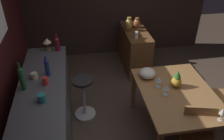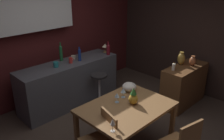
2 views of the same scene
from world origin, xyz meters
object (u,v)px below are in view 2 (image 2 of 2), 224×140
object	(u,v)px
sideboard_cabinet	(184,85)
wine_bottle_ruby	(108,49)
chair_near_window	(101,140)
fruit_bowl	(129,87)
wine_glass_left	(117,96)
cup_red	(71,60)
pineapple_centerpiece	(133,97)
counter_lamp	(105,46)
vase_brass	(181,59)
dining_table	(126,111)
vase_copper	(193,61)
wine_bottle_cobalt	(80,54)
cup_cream	(73,57)
pillar_candle_tall	(174,67)
wine_glass_center	(123,91)
bar_stool	(99,89)
wine_bottle_green	(61,52)
wine_glass_right	(113,122)
cup_teal	(56,64)

from	to	relation	value
sideboard_cabinet	wine_bottle_ruby	xyz separation A→B (m)	(-0.74, 1.46, 0.62)
chair_near_window	fruit_bowl	distance (m)	1.07
wine_glass_left	cup_red	size ratio (longest dim) A/B	1.39
pineapple_centerpiece	counter_lamp	xyz separation A→B (m)	(1.06, 1.74, 0.20)
vase_brass	dining_table	bearing A→B (deg)	-172.99
pineapple_centerpiece	wine_bottle_ruby	distance (m)	1.89
pineapple_centerpiece	vase_copper	xyz separation A→B (m)	(1.89, 0.06, 0.06)
wine_bottle_cobalt	counter_lamp	world-z (taller)	wine_bottle_cobalt
cup_cream	pillar_candle_tall	world-z (taller)	cup_cream
wine_glass_center	wine_bottle_ruby	xyz separation A→B (m)	(0.97, 1.34, 0.17)
bar_stool	wine_bottle_green	xyz separation A→B (m)	(-0.37, 0.72, 0.70)
wine_glass_right	cup_cream	size ratio (longest dim) A/B	1.47
bar_stool	counter_lamp	size ratio (longest dim) A/B	3.53
pineapple_centerpiece	vase_copper	bearing A→B (deg)	1.93
wine_bottle_green	wine_bottle_cobalt	size ratio (longest dim) A/B	1.30
bar_stool	wine_glass_center	size ratio (longest dim) A/B	4.49
dining_table	vase_brass	distance (m)	1.92
fruit_bowl	cup_red	bearing A→B (deg)	96.33
cup_teal	cup_cream	bearing A→B (deg)	15.53
counter_lamp	pillar_candle_tall	distance (m)	1.59
wine_bottle_cobalt	vase_brass	xyz separation A→B (m)	(1.44, -1.44, -0.09)
bar_stool	wine_glass_center	xyz separation A→B (m)	(-0.40, -1.01, 0.48)
counter_lamp	pillar_candle_tall	world-z (taller)	counter_lamp
sideboard_cabinet	fruit_bowl	world-z (taller)	fruit_bowl
wine_glass_center	cup_teal	world-z (taller)	cup_teal
sideboard_cabinet	bar_stool	xyz separation A→B (m)	(-1.31, 1.13, -0.04)
wine_glass_left	wine_bottle_cobalt	world-z (taller)	wine_bottle_cobalt
fruit_bowl	cup_teal	xyz separation A→B (m)	(-0.48, 1.41, 0.14)
sideboard_cabinet	wine_glass_center	distance (m)	1.77
wine_bottle_cobalt	cup_red	size ratio (longest dim) A/B	2.63
sideboard_cabinet	wine_bottle_cobalt	world-z (taller)	wine_bottle_cobalt
counter_lamp	pillar_candle_tall	xyz separation A→B (m)	(0.33, -1.54, -0.16)
wine_glass_center	cup_cream	distance (m)	1.65
chair_near_window	wine_bottle_ruby	size ratio (longest dim) A/B	3.06
pineapple_centerpiece	cup_teal	world-z (taller)	cup_teal
wine_glass_right	vase_brass	world-z (taller)	vase_brass
chair_near_window	wine_bottle_green	distance (m)	2.22
bar_stool	cup_red	bearing A→B (deg)	124.35
fruit_bowl	vase_brass	bearing A→B (deg)	-2.59
wine_bottle_green	wine_bottle_cobalt	bearing A→B (deg)	-47.28
wine_glass_right	cup_teal	world-z (taller)	cup_teal
wine_bottle_cobalt	vase_copper	bearing A→B (deg)	-46.25
wine_glass_left	wine_glass_right	distance (m)	0.71
wine_glass_right	chair_near_window	bearing A→B (deg)	90.56
vase_copper	pillar_candle_tall	bearing A→B (deg)	164.89
wine_glass_left	wine_bottle_ruby	world-z (taller)	wine_bottle_ruby
dining_table	cup_cream	bearing A→B (deg)	77.49
pineapple_centerpiece	wine_bottle_green	size ratio (longest dim) A/B	0.69
bar_stool	fruit_bowl	xyz separation A→B (m)	(-0.16, -0.93, 0.44)
vase_brass	pineapple_centerpiece	bearing A→B (deg)	-171.83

